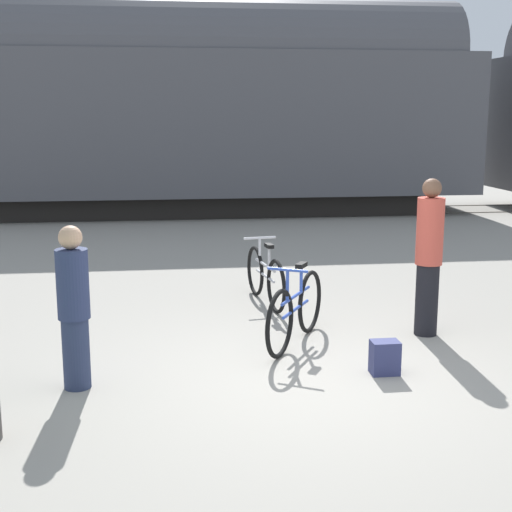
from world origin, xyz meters
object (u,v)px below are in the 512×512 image
at_px(freight_train, 218,102).
at_px(bicycle_silver, 265,277).
at_px(person_in_navy, 74,307).
at_px(person_in_red, 429,256).
at_px(bicycle_blue, 296,310).
at_px(backpack, 385,357).

distance_m(freight_train, bicycle_silver, 9.44).
distance_m(person_in_navy, person_in_red, 4.06).
bearing_deg(bicycle_blue, backpack, -55.50).
height_order(freight_train, bicycle_blue, freight_train).
bearing_deg(backpack, bicycle_blue, 124.50).
bearing_deg(bicycle_silver, freight_train, 89.65).
height_order(bicycle_silver, bicycle_blue, bicycle_blue).
height_order(freight_train, bicycle_silver, freight_train).
bearing_deg(person_in_navy, bicycle_silver, -101.46).
xyz_separation_m(person_in_navy, backpack, (3.01, -0.01, -0.62)).
relative_size(bicycle_silver, person_in_navy, 1.07).
relative_size(bicycle_silver, person_in_red, 0.91).
bearing_deg(bicycle_blue, freight_train, 90.21).
bearing_deg(backpack, person_in_navy, 179.76).
relative_size(bicycle_blue, person_in_navy, 0.97).
xyz_separation_m(bicycle_silver, backpack, (0.81, -2.82, -0.21)).
relative_size(freight_train, person_in_red, 22.67).
bearing_deg(bicycle_silver, backpack, -73.96).
relative_size(bicycle_blue, backpack, 4.47).
bearing_deg(person_in_navy, backpack, -153.71).
bearing_deg(person_in_navy, bicycle_blue, -129.27).
xyz_separation_m(bicycle_silver, person_in_red, (1.68, -1.62, 0.56)).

